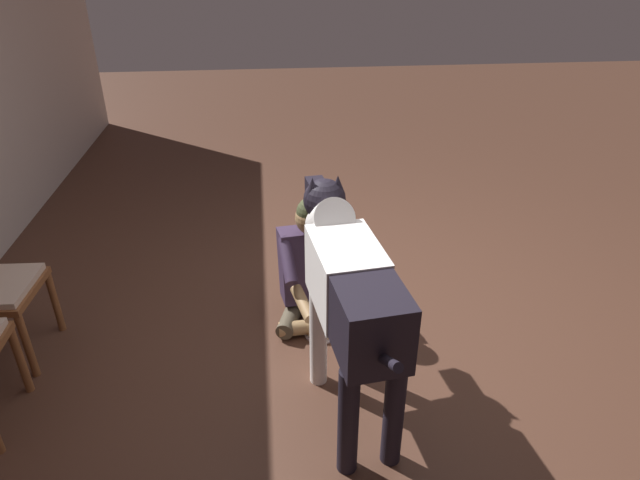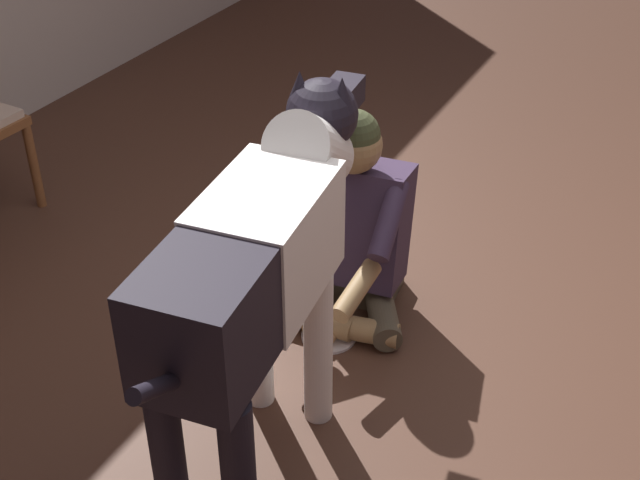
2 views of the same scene
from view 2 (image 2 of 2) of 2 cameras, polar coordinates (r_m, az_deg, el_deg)
name	(u,v)px [view 2 (image 2 of 2)]	position (r m, az deg, el deg)	size (l,w,h in m)	color
ground_plane	(419,342)	(3.31, 6.58, -6.68)	(16.15, 16.15, 0.00)	#4C2E22
person_sitting_on_floor	(350,231)	(3.28, 2.02, 0.62)	(0.68, 0.57, 0.83)	brown
large_dog	(260,263)	(2.45, -3.96, -1.50)	(1.45, 0.39, 1.10)	white
hot_dog_on_plate	(329,331)	(3.29, 0.59, -6.05)	(0.21, 0.21, 0.06)	silver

